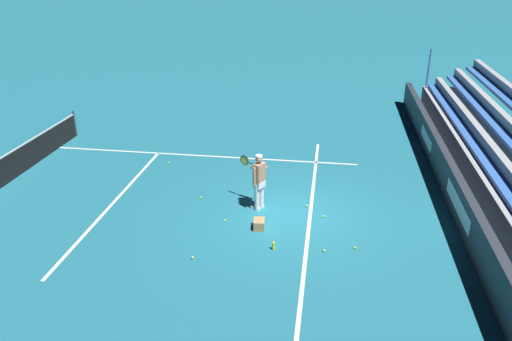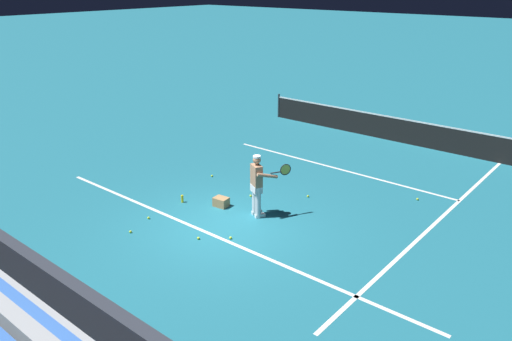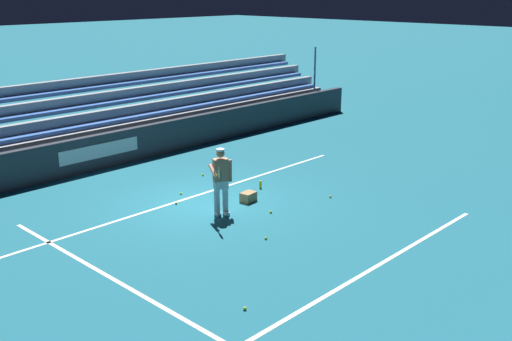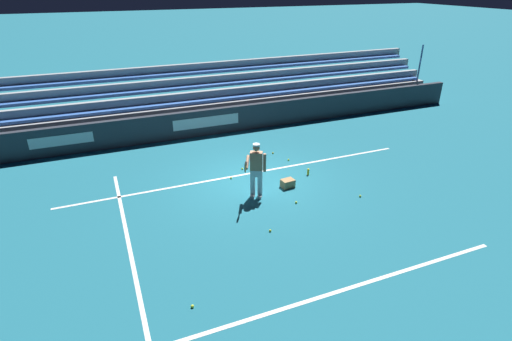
{
  "view_description": "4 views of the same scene",
  "coord_description": "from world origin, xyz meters",
  "px_view_note": "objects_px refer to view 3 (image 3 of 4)",
  "views": [
    {
      "loc": [
        -12.84,
        -0.87,
        6.99
      ],
      "look_at": [
        0.3,
        1.14,
        1.2
      ],
      "focal_mm": 35.0,
      "sensor_mm": 36.0,
      "label": 1
    },
    {
      "loc": [
        7.94,
        -8.27,
        5.99
      ],
      "look_at": [
        0.14,
        1.12,
        1.26
      ],
      "focal_mm": 35.0,
      "sensor_mm": 36.0,
      "label": 2
    },
    {
      "loc": [
        9.84,
        11.43,
        5.49
      ],
      "look_at": [
        -0.22,
        1.82,
        1.22
      ],
      "focal_mm": 42.0,
      "sensor_mm": 36.0,
      "label": 3
    },
    {
      "loc": [
        4.26,
        10.85,
        5.99
      ],
      "look_at": [
        0.1,
        0.7,
        0.7
      ],
      "focal_mm": 28.0,
      "sensor_mm": 36.0,
      "label": 4
    }
  ],
  "objects_px": {
    "tennis_ball_far_left": "(181,193)",
    "tennis_ball_stray_back": "(245,309)",
    "tennis_ball_toward_net": "(271,212)",
    "tennis_ball_far_right": "(330,197)",
    "tennis_ball_by_box": "(203,175)",
    "tennis_player": "(221,181)",
    "water_bottle": "(260,185)",
    "tennis_ball_on_baseline": "(266,238)",
    "tennis_ball_near_player": "(227,178)",
    "ball_box_cardboard": "(248,197)",
    "tennis_ball_midcourt": "(176,203)"
  },
  "relations": [
    {
      "from": "tennis_ball_by_box",
      "to": "water_bottle",
      "type": "xyz_separation_m",
      "value": [
        -0.36,
        2.08,
        0.08
      ]
    },
    {
      "from": "tennis_ball_far_left",
      "to": "water_bottle",
      "type": "height_order",
      "value": "water_bottle"
    },
    {
      "from": "tennis_ball_toward_net",
      "to": "water_bottle",
      "type": "distance_m",
      "value": 1.99
    },
    {
      "from": "tennis_player",
      "to": "tennis_ball_by_box",
      "type": "xyz_separation_m",
      "value": [
        -1.84,
        -2.79,
        -0.86
      ]
    },
    {
      "from": "tennis_player",
      "to": "tennis_ball_toward_net",
      "type": "xyz_separation_m",
      "value": [
        -0.94,
        0.83,
        -0.86
      ]
    },
    {
      "from": "tennis_ball_toward_net",
      "to": "tennis_ball_far_right",
      "type": "relative_size",
      "value": 1.0
    },
    {
      "from": "tennis_ball_midcourt",
      "to": "water_bottle",
      "type": "bearing_deg",
      "value": 164.33
    },
    {
      "from": "tennis_ball_near_player",
      "to": "tennis_ball_by_box",
      "type": "height_order",
      "value": "same"
    },
    {
      "from": "tennis_player",
      "to": "tennis_ball_by_box",
      "type": "bearing_deg",
      "value": -123.35
    },
    {
      "from": "tennis_ball_stray_back",
      "to": "tennis_ball_near_player",
      "type": "bearing_deg",
      "value": -131.24
    },
    {
      "from": "tennis_ball_stray_back",
      "to": "tennis_ball_midcourt",
      "type": "bearing_deg",
      "value": -116.86
    },
    {
      "from": "tennis_ball_toward_net",
      "to": "water_bottle",
      "type": "height_order",
      "value": "water_bottle"
    },
    {
      "from": "tennis_ball_on_baseline",
      "to": "tennis_ball_stray_back",
      "type": "distance_m",
      "value": 3.14
    },
    {
      "from": "ball_box_cardboard",
      "to": "water_bottle",
      "type": "xyz_separation_m",
      "value": [
        -1.03,
        -0.52,
        -0.02
      ]
    },
    {
      "from": "tennis_ball_by_box",
      "to": "tennis_ball_stray_back",
      "type": "bearing_deg",
      "value": 53.87
    },
    {
      "from": "tennis_player",
      "to": "water_bottle",
      "type": "height_order",
      "value": "tennis_player"
    },
    {
      "from": "ball_box_cardboard",
      "to": "tennis_ball_on_baseline",
      "type": "relative_size",
      "value": 6.06
    },
    {
      "from": "ball_box_cardboard",
      "to": "tennis_ball_stray_back",
      "type": "bearing_deg",
      "value": 43.77
    },
    {
      "from": "tennis_ball_far_left",
      "to": "tennis_ball_far_right",
      "type": "bearing_deg",
      "value": 129.79
    },
    {
      "from": "tennis_ball_far_left",
      "to": "tennis_ball_on_baseline",
      "type": "height_order",
      "value": "same"
    },
    {
      "from": "tennis_ball_near_player",
      "to": "ball_box_cardboard",
      "type": "bearing_deg",
      "value": 62.66
    },
    {
      "from": "tennis_ball_stray_back",
      "to": "tennis_ball_far_right",
      "type": "bearing_deg",
      "value": -156.88
    },
    {
      "from": "tennis_player",
      "to": "water_bottle",
      "type": "bearing_deg",
      "value": -162.01
    },
    {
      "from": "tennis_ball_midcourt",
      "to": "tennis_ball_on_baseline",
      "type": "distance_m",
      "value": 3.29
    },
    {
      "from": "tennis_ball_far_right",
      "to": "ball_box_cardboard",
      "type": "bearing_deg",
      "value": -38.98
    },
    {
      "from": "ball_box_cardboard",
      "to": "tennis_ball_on_baseline",
      "type": "distance_m",
      "value": 2.57
    },
    {
      "from": "tennis_player",
      "to": "tennis_ball_far_left",
      "type": "relative_size",
      "value": 25.98
    },
    {
      "from": "tennis_ball_far_right",
      "to": "tennis_ball_near_player",
      "type": "height_order",
      "value": "same"
    },
    {
      "from": "tennis_ball_near_player",
      "to": "water_bottle",
      "type": "xyz_separation_m",
      "value": [
        -0.09,
        1.29,
        0.08
      ]
    },
    {
      "from": "tennis_ball_on_baseline",
      "to": "tennis_ball_stray_back",
      "type": "relative_size",
      "value": 1.0
    },
    {
      "from": "tennis_player",
      "to": "tennis_ball_stray_back",
      "type": "height_order",
      "value": "tennis_player"
    },
    {
      "from": "tennis_ball_far_left",
      "to": "tennis_ball_stray_back",
      "type": "xyz_separation_m",
      "value": [
        3.19,
        5.65,
        0.0
      ]
    },
    {
      "from": "tennis_player",
      "to": "ball_box_cardboard",
      "type": "xyz_separation_m",
      "value": [
        -1.16,
        -0.19,
        -0.76
      ]
    },
    {
      "from": "tennis_ball_near_player",
      "to": "tennis_ball_far_right",
      "type": "bearing_deg",
      "value": 104.13
    },
    {
      "from": "tennis_ball_on_baseline",
      "to": "tennis_ball_by_box",
      "type": "relative_size",
      "value": 1.0
    },
    {
      "from": "tennis_ball_toward_net",
      "to": "tennis_ball_far_left",
      "type": "bearing_deg",
      "value": -76.56
    },
    {
      "from": "tennis_ball_on_baseline",
      "to": "tennis_ball_near_player",
      "type": "bearing_deg",
      "value": -122.49
    },
    {
      "from": "tennis_ball_toward_net",
      "to": "tennis_ball_near_player",
      "type": "relative_size",
      "value": 1.0
    },
    {
      "from": "tennis_ball_near_player",
      "to": "tennis_ball_far_left",
      "type": "bearing_deg",
      "value": 2.14
    },
    {
      "from": "water_bottle",
      "to": "tennis_ball_by_box",
      "type": "bearing_deg",
      "value": -80.3
    },
    {
      "from": "tennis_ball_on_baseline",
      "to": "tennis_ball_near_player",
      "type": "relative_size",
      "value": 1.0
    },
    {
      "from": "tennis_ball_midcourt",
      "to": "water_bottle",
      "type": "height_order",
      "value": "water_bottle"
    },
    {
      "from": "tennis_ball_toward_net",
      "to": "tennis_ball_on_baseline",
      "type": "height_order",
      "value": "same"
    },
    {
      "from": "tennis_ball_far_right",
      "to": "tennis_ball_midcourt",
      "type": "bearing_deg",
      "value": -39.3
    },
    {
      "from": "tennis_ball_near_player",
      "to": "tennis_ball_stray_back",
      "type": "bearing_deg",
      "value": 48.76
    },
    {
      "from": "tennis_ball_stray_back",
      "to": "tennis_ball_near_player",
      "type": "relative_size",
      "value": 1.0
    },
    {
      "from": "tennis_ball_stray_back",
      "to": "water_bottle",
      "type": "bearing_deg",
      "value": -139.07
    },
    {
      "from": "tennis_ball_on_baseline",
      "to": "tennis_ball_stray_back",
      "type": "height_order",
      "value": "same"
    },
    {
      "from": "ball_box_cardboard",
      "to": "tennis_ball_midcourt",
      "type": "relative_size",
      "value": 6.06
    },
    {
      "from": "tennis_ball_stray_back",
      "to": "tennis_ball_near_player",
      "type": "height_order",
      "value": "same"
    }
  ]
}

